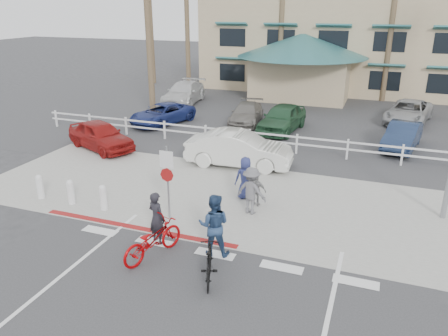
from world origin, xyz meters
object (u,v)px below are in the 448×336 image
at_px(bike_black, 209,263).
at_px(car_red_compact, 101,135).
at_px(sign_post, 168,179).
at_px(bike_red, 153,240).
at_px(car_white_sedan, 239,149).

distance_m(bike_black, car_red_compact, 12.60).
height_order(bike_black, car_red_compact, car_red_compact).
relative_size(sign_post, bike_red, 1.35).
relative_size(bike_black, car_red_compact, 0.41).
bearing_deg(car_white_sedan, sign_post, 170.11).
relative_size(car_white_sedan, car_red_compact, 1.14).
bearing_deg(sign_post, bike_red, -74.07).
xyz_separation_m(sign_post, bike_red, (0.67, -2.34, -0.89)).
bearing_deg(bike_black, car_white_sedan, -95.75).
relative_size(sign_post, bike_black, 1.70).
distance_m(bike_black, car_white_sedan, 8.82).
distance_m(sign_post, car_red_compact, 8.80).
relative_size(sign_post, car_white_sedan, 0.61).
height_order(sign_post, bike_black, sign_post).
bearing_deg(sign_post, bike_black, -47.21).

